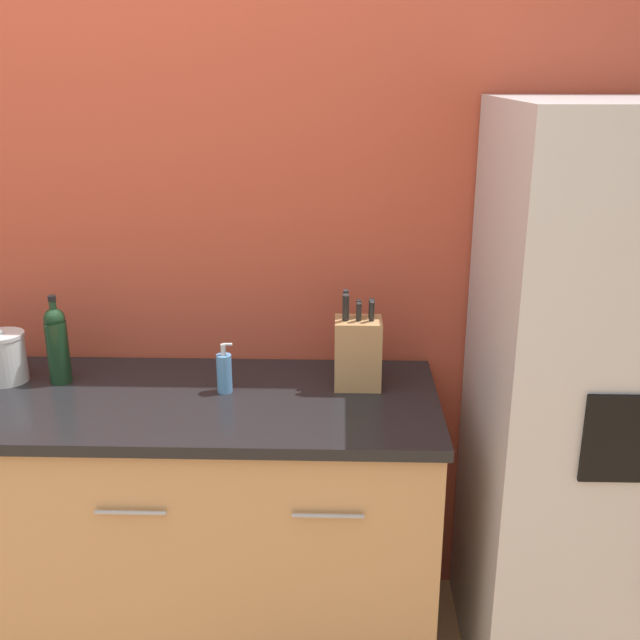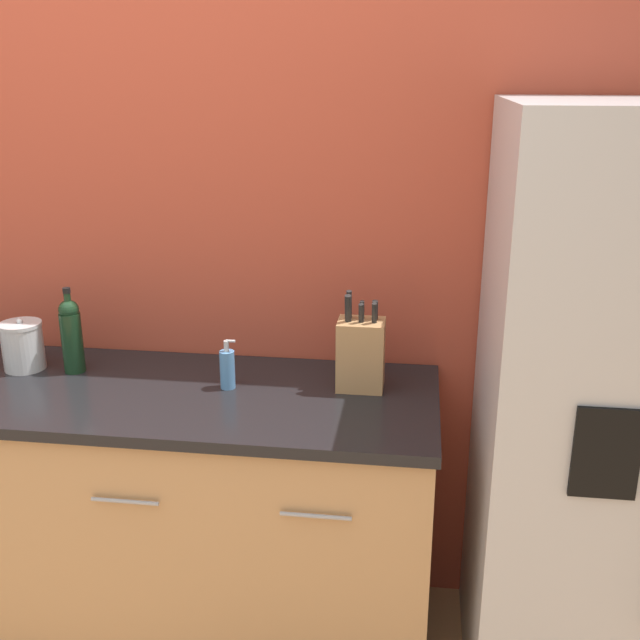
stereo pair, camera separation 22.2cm
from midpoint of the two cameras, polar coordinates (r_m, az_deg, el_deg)
wall_back at (r=2.65m, az=-17.81°, el=5.35°), size 10.00×0.05×2.60m
counter_unit at (r=2.70m, az=-20.14°, el=-14.04°), size 2.31×0.64×0.91m
knife_block at (r=2.34m, az=0.20°, el=-2.48°), size 0.15×0.12×0.32m
wine_bottle at (r=2.55m, az=-21.78°, el=-1.70°), size 0.07×0.07×0.29m
soap_dispenser at (r=2.35m, az=-10.00°, el=-4.01°), size 0.05×0.05×0.16m
steel_canister at (r=2.64m, az=-25.17°, el=-2.63°), size 0.14×0.14×0.18m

